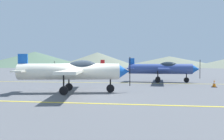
% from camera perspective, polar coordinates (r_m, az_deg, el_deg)
% --- Properties ---
extents(ground_plane, '(400.00, 400.00, 0.00)m').
position_cam_1_polar(ground_plane, '(13.25, -8.35, -6.28)').
color(ground_plane, '#54565B').
extents(apron_line_near, '(80.00, 0.16, 0.01)m').
position_cam_1_polar(apron_line_near, '(10.40, -13.22, -8.42)').
color(apron_line_near, yellow).
rests_on(apron_line_near, ground_plane).
extents(apron_line_far, '(80.00, 0.16, 0.01)m').
position_cam_1_polar(apron_line_far, '(21.00, -2.11, -3.39)').
color(apron_line_far, yellow).
rests_on(apron_line_far, ground_plane).
extents(airplane_near, '(7.15, 8.17, 2.45)m').
position_cam_1_polar(airplane_near, '(13.73, -10.11, -0.25)').
color(airplane_near, silver).
rests_on(airplane_near, ground_plane).
extents(airplane_mid, '(7.11, 8.18, 2.45)m').
position_cam_1_polar(airplane_mid, '(22.29, 13.24, 0.38)').
color(airplane_mid, '#33478C').
rests_on(airplane_mid, ground_plane).
extents(airplane_far, '(7.15, 8.17, 2.45)m').
position_cam_1_polar(airplane_far, '(30.37, -8.44, 0.68)').
color(airplane_far, silver).
rests_on(airplane_far, ground_plane).
extents(traffic_cone_side, '(0.36, 0.36, 0.59)m').
position_cam_1_polar(traffic_cone_side, '(18.69, 25.48, -3.27)').
color(traffic_cone_side, black).
rests_on(traffic_cone_side, ground_plane).
extents(hill_left, '(75.98, 75.98, 10.70)m').
position_cam_1_polar(hill_left, '(158.47, -19.75, 2.67)').
color(hill_left, '#4C6651').
rests_on(hill_left, ground_plane).
extents(hill_centerleft, '(58.99, 58.99, 10.32)m').
position_cam_1_polar(hill_centerleft, '(151.25, -3.88, 2.74)').
color(hill_centerleft, slate).
rests_on(hill_centerleft, ground_plane).
extents(hill_centerright, '(76.66, 76.66, 7.98)m').
position_cam_1_polar(hill_centerright, '(168.20, 14.95, 2.17)').
color(hill_centerright, slate).
rests_on(hill_centerright, ground_plane).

